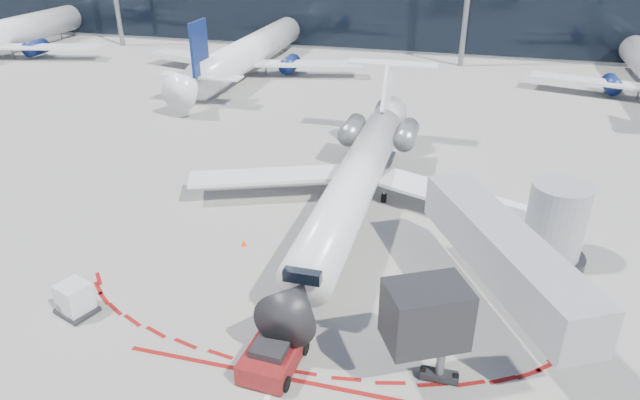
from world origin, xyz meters
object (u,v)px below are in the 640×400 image
(pushback_tug, at_px, (273,355))
(uld_container, at_px, (75,299))
(ramp_worker, at_px, (443,336))
(regional_jet, at_px, (359,175))

(pushback_tug, height_order, uld_container, uld_container)
(pushback_tug, relative_size, ramp_worker, 3.04)
(regional_jet, height_order, uld_container, regional_jet)
(regional_jet, distance_m, pushback_tug, 15.83)
(regional_jet, distance_m, ramp_worker, 14.47)
(regional_jet, relative_size, ramp_worker, 16.49)
(uld_container, bearing_deg, ramp_worker, 25.48)
(regional_jet, bearing_deg, uld_container, -127.38)
(regional_jet, distance_m, uld_container, 18.57)
(pushback_tug, bearing_deg, ramp_worker, 26.01)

